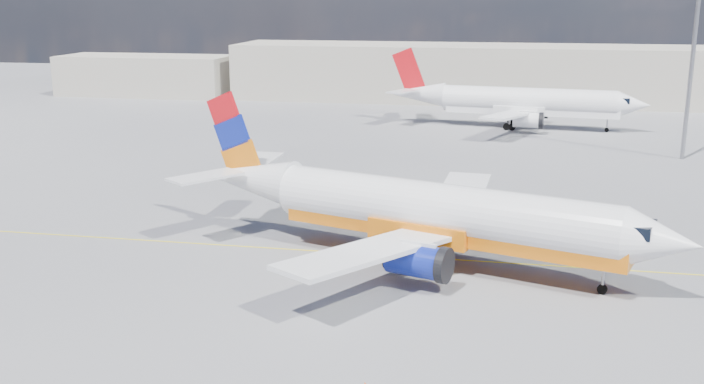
# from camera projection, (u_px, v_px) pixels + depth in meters

# --- Properties ---
(ground) EXTENTS (240.00, 240.00, 0.00)m
(ground) POSITION_uv_depth(u_px,v_px,m) (329.00, 269.00, 44.76)
(ground) COLOR #59595E
(ground) RESTS_ON ground
(taxi_line) EXTENTS (70.00, 0.15, 0.01)m
(taxi_line) POSITION_uv_depth(u_px,v_px,m) (339.00, 252.00, 47.61)
(taxi_line) COLOR yellow
(taxi_line) RESTS_ON ground
(terminal_main) EXTENTS (70.00, 14.00, 8.00)m
(terminal_main) POSITION_uv_depth(u_px,v_px,m) (474.00, 73.00, 114.20)
(terminal_main) COLOR #ABA393
(terminal_main) RESTS_ON ground
(terminal_annex) EXTENTS (26.00, 10.00, 6.00)m
(terminal_annex) POSITION_uv_depth(u_px,v_px,m) (146.00, 75.00, 120.83)
(terminal_annex) COLOR #ABA393
(terminal_annex) RESTS_ON ground
(main_jet) EXTENTS (30.57, 23.22, 9.28)m
(main_jet) POSITION_uv_depth(u_px,v_px,m) (426.00, 212.00, 45.08)
(main_jet) COLOR white
(main_jet) RESTS_ON ground
(second_jet) EXTENTS (29.75, 23.37, 9.01)m
(second_jet) POSITION_uv_depth(u_px,v_px,m) (520.00, 102.00, 91.03)
(second_jet) COLOR white
(second_jet) RESTS_ON ground
(gse_tug) EXTENTS (3.20, 2.38, 2.08)m
(gse_tug) POSITION_uv_depth(u_px,v_px,m) (600.00, 228.00, 49.11)
(gse_tug) COLOR black
(gse_tug) RESTS_ON ground
(floodlight_mast) EXTENTS (1.37, 1.37, 18.77)m
(floodlight_mast) POSITION_uv_depth(u_px,v_px,m) (695.00, 39.00, 71.72)
(floodlight_mast) COLOR gray
(floodlight_mast) RESTS_ON ground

